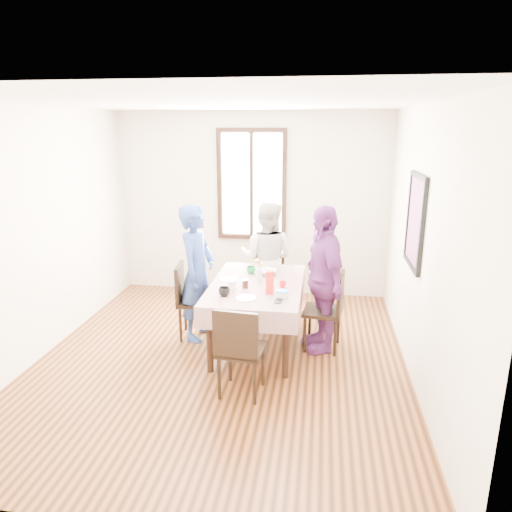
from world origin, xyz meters
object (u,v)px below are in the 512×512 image
object	(u,v)px
chair_left	(196,301)
person_left	(197,273)
person_far	(267,259)
person_right	(322,279)
chair_near	(241,349)
chair_far	(267,281)
dining_table	(257,315)
chair_right	(323,311)

from	to	relation	value
chair_left	person_left	distance (m)	0.36
person_far	person_right	size ratio (longest dim) A/B	0.92
chair_near	person_far	size ratio (longest dim) A/B	0.59
chair_far	chair_near	bearing A→B (deg)	91.09
chair_near	chair_far	bearing A→B (deg)	96.29
dining_table	person_left	size ratio (longest dim) A/B	0.90
person_far	chair_right	bearing A→B (deg)	138.73
chair_near	person_far	distance (m)	2.03
chair_far	person_right	bearing A→B (deg)	128.32
chair_far	chair_near	distance (m)	2.02
person_left	person_right	distance (m)	1.47
dining_table	chair_left	size ratio (longest dim) A/B	1.62
chair_near	person_right	distance (m)	1.34
chair_far	person_left	distance (m)	1.19
person_far	person_right	bearing A→B (deg)	137.98
dining_table	chair_far	xyz separation A→B (m)	(0.00, 1.01, 0.08)
chair_far	person_left	size ratio (longest dim) A/B	0.56
chair_left	chair_near	size ratio (longest dim) A/B	1.00
person_left	person_right	world-z (taller)	person_right
dining_table	person_far	xyz separation A→B (m)	(0.00, 0.99, 0.40)
person_left	person_far	distance (m)	1.13
chair_right	chair_far	world-z (taller)	same
chair_left	person_left	size ratio (longest dim) A/B	0.56
chair_far	chair_near	size ratio (longest dim) A/B	1.00
chair_near	person_far	bearing A→B (deg)	96.29
dining_table	chair_near	size ratio (longest dim) A/B	1.62
person_far	person_left	bearing A→B (deg)	59.59
person_left	person_right	size ratio (longest dim) A/B	0.97
chair_left	dining_table	bearing A→B (deg)	72.81
chair_right	person_far	bearing A→B (deg)	46.31
person_left	person_far	xyz separation A→B (m)	(0.73, 0.85, -0.04)
person_right	person_far	bearing A→B (deg)	-160.88
chair_right	person_right	distance (m)	0.38
person_far	person_right	xyz separation A→B (m)	(0.73, -0.95, 0.06)
chair_right	person_left	xyz separation A→B (m)	(-1.49, 0.09, 0.36)
dining_table	person_right	bearing A→B (deg)	3.59
chair_far	person_far	size ratio (longest dim) A/B	0.59
chair_right	person_right	bearing A→B (deg)	97.80
chair_near	person_left	distance (m)	1.41
chair_left	chair_near	world-z (taller)	same
chair_left	person_far	xyz separation A→B (m)	(0.75, 0.85, 0.32)
person_left	dining_table	bearing A→B (deg)	-91.90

